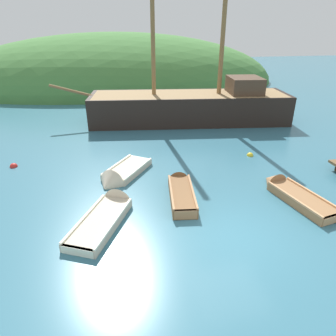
{
  "coord_description": "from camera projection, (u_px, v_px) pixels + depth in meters",
  "views": [
    {
      "loc": [
        -3.7,
        -7.54,
        6.38
      ],
      "look_at": [
        -1.39,
        4.87,
        0.39
      ],
      "focal_mm": 32.11,
      "sensor_mm": 36.0,
      "label": 1
    }
  ],
  "objects": [
    {
      "name": "shore_hill",
      "position": [
        117.0,
        84.0,
        36.32
      ],
      "size": [
        38.39,
        20.49,
        11.58
      ],
      "primitive_type": "ellipsoid",
      "color": "#477F3D",
      "rests_on": "ground"
    },
    {
      "name": "rowboat_far",
      "position": [
        181.0,
        191.0,
        12.51
      ],
      "size": [
        1.34,
        3.57,
        0.89
      ],
      "rotation": [
        0.0,
        0.0,
        1.45
      ],
      "color": "brown",
      "rests_on": "ground"
    },
    {
      "name": "sailing_ship",
      "position": [
        191.0,
        111.0,
        21.76
      ],
      "size": [
        16.73,
        5.24,
        11.8
      ],
      "rotation": [
        0.0,
        0.0,
        3.02
      ],
      "color": "black",
      "rests_on": "ground"
    },
    {
      "name": "rowboat_portside",
      "position": [
        291.0,
        194.0,
        12.36
      ],
      "size": [
        1.78,
        3.78,
        1.03
      ],
      "rotation": [
        0.0,
        0.0,
        1.78
      ],
      "color": "#9E7047",
      "rests_on": "ground"
    },
    {
      "name": "rowboat_outer_right",
      "position": [
        120.0,
        176.0,
        13.9
      ],
      "size": [
        2.88,
        3.41,
        1.21
      ],
      "rotation": [
        0.0,
        0.0,
        4.11
      ],
      "color": "beige",
      "rests_on": "ground"
    },
    {
      "name": "buoy_red",
      "position": [
        14.0,
        167.0,
        15.02
      ],
      "size": [
        0.37,
        0.37,
        0.37
      ],
      "primitive_type": "sphere",
      "color": "red",
      "rests_on": "ground"
    },
    {
      "name": "buoy_yellow",
      "position": [
        250.0,
        156.0,
        16.3
      ],
      "size": [
        0.35,
        0.35,
        0.35
      ],
      "primitive_type": "sphere",
      "color": "yellow",
      "rests_on": "ground"
    },
    {
      "name": "ground_plane",
      "position": [
        235.0,
        236.0,
        10.05
      ],
      "size": [
        120.0,
        120.0,
        0.0
      ],
      "primitive_type": "plane",
      "color": "teal"
    },
    {
      "name": "rowboat_center",
      "position": [
        109.0,
        213.0,
        11.14
      ],
      "size": [
        2.71,
        3.98,
        1.15
      ],
      "rotation": [
        0.0,
        0.0,
        1.13
      ],
      "color": "beige",
      "rests_on": "ground"
    }
  ]
}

